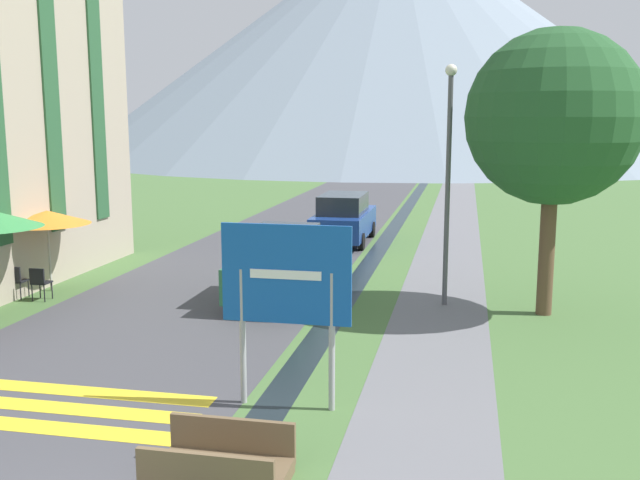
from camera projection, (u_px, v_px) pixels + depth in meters
ground_plane at (351, 243)px, 26.31m from camera, size 160.00×160.00×0.00m
road at (334, 208)px, 36.46m from camera, size 6.40×60.00×0.01m
footpath at (455, 211)px, 35.26m from camera, size 2.20×60.00×0.01m
drainage_channel at (406, 210)px, 35.73m from camera, size 0.60×60.00×0.00m
crosswalk_marking at (36, 406)px, 11.33m from camera, size 5.44×1.84×0.01m
mountain_distant at (396, 39)px, 86.03m from camera, size 77.14×77.14×28.18m
road_sign at (286, 288)px, 10.99m from camera, size 2.05×0.11×2.93m
footbridge at (220, 467)px, 8.88m from camera, size 1.70×1.10×0.65m
parked_car_near at (282, 263)px, 18.01m from camera, size 1.93×4.43×1.82m
parked_car_far at (344, 218)px, 26.12m from camera, size 1.89×4.58×1.82m
cafe_chair_far_right at (16, 279)px, 18.00m from camera, size 0.40×0.40×0.85m
cafe_chair_far_left at (40, 281)px, 17.80m from camera, size 0.40×0.40×0.85m
cafe_umbrella_rear_orange at (47, 217)px, 18.63m from camera, size 2.23×2.23×2.15m
streetlamp at (448, 167)px, 16.96m from camera, size 0.28×0.28×5.77m
tree_by_path at (554, 118)px, 15.93m from camera, size 3.95×3.95×6.52m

